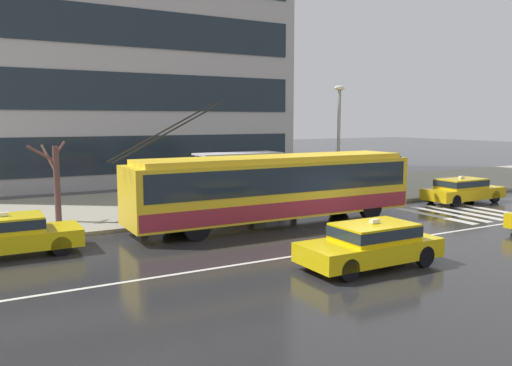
% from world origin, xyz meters
% --- Properties ---
extents(ground_plane, '(160.00, 160.00, 0.00)m').
position_xyz_m(ground_plane, '(0.00, 0.00, 0.00)').
color(ground_plane, '#262527').
extents(sidewalk_slab, '(80.00, 10.00, 0.14)m').
position_xyz_m(sidewalk_slab, '(0.00, 9.93, 0.07)').
color(sidewalk_slab, gray).
rests_on(sidewalk_slab, ground_plane).
extents(crosswalk_stripe_edge_near, '(0.44, 4.40, 0.01)m').
position_xyz_m(crosswalk_stripe_edge_near, '(5.56, 1.46, 0.00)').
color(crosswalk_stripe_edge_near, beige).
rests_on(crosswalk_stripe_edge_near, ground_plane).
extents(crosswalk_stripe_inner_a, '(0.44, 4.40, 0.01)m').
position_xyz_m(crosswalk_stripe_inner_a, '(6.46, 1.46, 0.00)').
color(crosswalk_stripe_inner_a, beige).
rests_on(crosswalk_stripe_inner_a, ground_plane).
extents(crosswalk_stripe_center, '(0.44, 4.40, 0.01)m').
position_xyz_m(crosswalk_stripe_center, '(7.36, 1.46, 0.00)').
color(crosswalk_stripe_center, beige).
rests_on(crosswalk_stripe_center, ground_plane).
extents(crosswalk_stripe_inner_b, '(0.44, 4.40, 0.01)m').
position_xyz_m(crosswalk_stripe_inner_b, '(8.26, 1.46, 0.00)').
color(crosswalk_stripe_inner_b, beige).
rests_on(crosswalk_stripe_inner_b, ground_plane).
extents(crosswalk_stripe_edge_far, '(0.44, 4.40, 0.01)m').
position_xyz_m(crosswalk_stripe_edge_far, '(9.16, 1.46, 0.00)').
color(crosswalk_stripe_edge_far, beige).
rests_on(crosswalk_stripe_edge_far, ground_plane).
extents(lane_centre_line, '(72.00, 0.14, 0.01)m').
position_xyz_m(lane_centre_line, '(0.00, -1.20, 0.00)').
color(lane_centre_line, silver).
rests_on(lane_centre_line, ground_plane).
extents(trolleybus, '(12.74, 2.52, 4.97)m').
position_xyz_m(trolleybus, '(-1.62, 3.33, 1.56)').
color(trolleybus, yellow).
rests_on(trolleybus, ground_plane).
extents(taxi_ahead_of_bus, '(4.48, 1.76, 1.39)m').
position_xyz_m(taxi_ahead_of_bus, '(9.66, 3.32, 0.70)').
color(taxi_ahead_of_bus, gold).
rests_on(taxi_ahead_of_bus, ground_plane).
extents(taxi_queued_behind_bus, '(4.25, 1.88, 1.39)m').
position_xyz_m(taxi_queued_behind_bus, '(-11.53, 3.28, 0.70)').
color(taxi_queued_behind_bus, yellow).
rests_on(taxi_queued_behind_bus, ground_plane).
extents(taxi_oncoming_near, '(4.27, 1.79, 1.39)m').
position_xyz_m(taxi_oncoming_near, '(-2.34, -3.23, 0.70)').
color(taxi_oncoming_near, yellow).
rests_on(taxi_oncoming_near, ground_plane).
extents(bus_shelter, '(3.98, 1.57, 2.63)m').
position_xyz_m(bus_shelter, '(-1.69, 6.72, 2.07)').
color(bus_shelter, gray).
rests_on(bus_shelter, sidewalk_slab).
extents(pedestrian_at_shelter, '(0.42, 0.42, 1.74)m').
position_xyz_m(pedestrian_at_shelter, '(-6.35, 5.94, 1.17)').
color(pedestrian_at_shelter, '#292519').
rests_on(pedestrian_at_shelter, sidewalk_slab).
extents(pedestrian_approaching_curb, '(1.27, 1.27, 1.96)m').
position_xyz_m(pedestrian_approaching_curb, '(-0.95, 6.43, 1.76)').
color(pedestrian_approaching_curb, black).
rests_on(pedestrian_approaching_curb, sidewalk_slab).
extents(pedestrian_walking_past, '(1.49, 1.49, 1.99)m').
position_xyz_m(pedestrian_walking_past, '(1.99, 7.28, 1.78)').
color(pedestrian_walking_past, '#1C2A48').
rests_on(pedestrian_walking_past, sidewalk_slab).
extents(pedestrian_waiting_by_pole, '(1.17, 1.17, 2.00)m').
position_xyz_m(pedestrian_waiting_by_pole, '(-3.56, 7.20, 1.70)').
color(pedestrian_waiting_by_pole, '#2C2345').
rests_on(pedestrian_waiting_by_pole, sidewalk_slab).
extents(street_lamp, '(0.60, 0.32, 5.78)m').
position_xyz_m(street_lamp, '(3.48, 5.75, 3.62)').
color(street_lamp, gray).
rests_on(street_lamp, sidewalk_slab).
extents(street_tree_bare, '(1.59, 1.14, 3.24)m').
position_xyz_m(street_tree_bare, '(-9.45, 7.64, 1.92)').
color(street_tree_bare, brown).
rests_on(street_tree_bare, sidewalk_slab).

